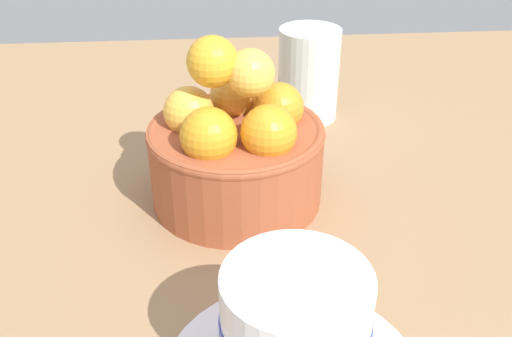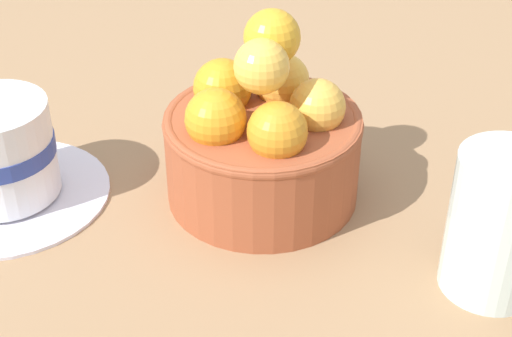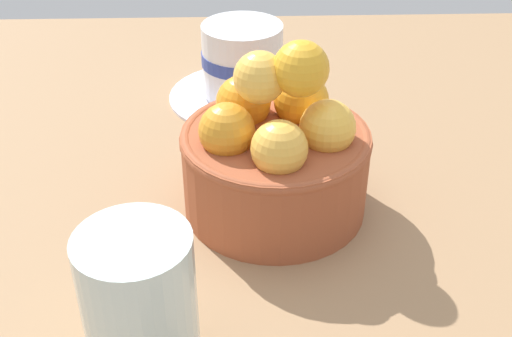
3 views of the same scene
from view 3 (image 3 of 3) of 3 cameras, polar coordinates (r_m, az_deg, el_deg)
ground_plane at (r=58.18cm, az=1.58°, el=-5.11°), size 148.64×92.60×4.58cm
terracotta_bowl at (r=53.76cm, az=1.72°, el=1.30°), size 15.67×15.67×15.41cm
coffee_cup at (r=72.72cm, az=-1.19°, el=8.96°), size 16.61×16.61×8.52cm
water_glass at (r=40.93cm, az=-10.09°, el=-11.79°), size 7.00×7.00×10.53cm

